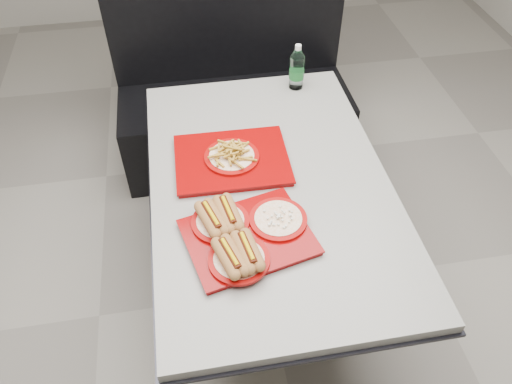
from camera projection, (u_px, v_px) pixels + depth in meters
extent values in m
plane|color=gray|center=(267.00, 291.00, 2.43)|extent=(6.00, 6.00, 0.00)
cylinder|color=black|center=(267.00, 288.00, 2.41)|extent=(0.52, 0.52, 0.05)
cylinder|color=black|center=(268.00, 242.00, 2.16)|extent=(0.11, 0.11, 0.66)
cube|color=black|center=(270.00, 189.00, 1.93)|extent=(0.92, 1.42, 0.01)
cube|color=gray|center=(270.00, 184.00, 1.91)|extent=(0.90, 1.40, 0.04)
cube|color=black|center=(236.00, 126.00, 2.97)|extent=(1.30, 0.55, 0.45)
cube|color=black|center=(226.00, 16.00, 2.73)|extent=(1.30, 0.10, 1.10)
cube|color=#7D0303|center=(248.00, 238.00, 1.69)|extent=(0.46, 0.40, 0.02)
cube|color=#7D0303|center=(248.00, 236.00, 1.68)|extent=(0.47, 0.41, 0.01)
cylinder|color=#8D0604|center=(239.00, 259.00, 1.60)|extent=(0.20, 0.20, 0.01)
cylinder|color=white|center=(239.00, 258.00, 1.59)|extent=(0.16, 0.16, 0.00)
cylinder|color=#8D0604|center=(220.00, 222.00, 1.71)|extent=(0.20, 0.20, 0.01)
cylinder|color=white|center=(220.00, 221.00, 1.71)|extent=(0.16, 0.16, 0.00)
cylinder|color=#8D0604|center=(278.00, 219.00, 1.72)|extent=(0.20, 0.20, 0.01)
cylinder|color=white|center=(278.00, 218.00, 1.71)|extent=(0.16, 0.16, 0.00)
cube|color=#7D0303|center=(232.00, 161.00, 1.96)|extent=(0.44, 0.35, 0.02)
cube|color=#7D0303|center=(232.00, 159.00, 1.95)|extent=(0.45, 0.36, 0.01)
cylinder|color=#8D0604|center=(232.00, 157.00, 1.94)|extent=(0.21, 0.21, 0.01)
cylinder|color=white|center=(232.00, 156.00, 1.94)|extent=(0.18, 0.18, 0.00)
cylinder|color=silver|center=(297.00, 72.00, 2.28)|extent=(0.07, 0.07, 0.16)
cylinder|color=#175E24|center=(297.00, 74.00, 2.28)|extent=(0.07, 0.07, 0.04)
cone|color=silver|center=(298.00, 53.00, 2.21)|extent=(0.07, 0.07, 0.04)
cylinder|color=silver|center=(298.00, 47.00, 2.19)|extent=(0.03, 0.03, 0.02)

